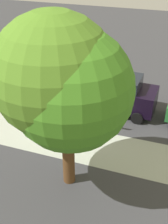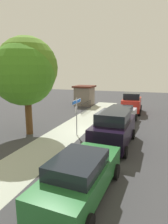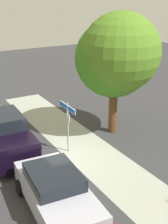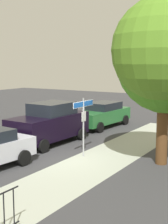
{
  "view_description": "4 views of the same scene",
  "coord_description": "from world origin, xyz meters",
  "views": [
    {
      "loc": [
        -4.79,
        11.45,
        8.37
      ],
      "look_at": [
        -1.11,
        1.03,
        1.65
      ],
      "focal_mm": 45.88,
      "sensor_mm": 36.0,
      "label": 1
    },
    {
      "loc": [
        -12.95,
        -4.36,
        4.4
      ],
      "look_at": [
        -0.22,
        -0.01,
        1.58
      ],
      "focal_mm": 31.82,
      "sensor_mm": 36.0,
      "label": 2
    },
    {
      "loc": [
        11.79,
        -5.88,
        7.54
      ],
      "look_at": [
        -0.29,
        1.14,
        2.08
      ],
      "focal_mm": 49.67,
      "sensor_mm": 36.0,
      "label": 3
    },
    {
      "loc": [
        11.14,
        7.78,
        4.09
      ],
      "look_at": [
        -1.5,
        -0.14,
        1.84
      ],
      "focal_mm": 51.77,
      "sensor_mm": 36.0,
      "label": 4
    }
  ],
  "objects": [
    {
      "name": "shade_tree",
      "position": [
        -1.35,
        3.7,
        4.38
      ],
      "size": [
        4.71,
        4.23,
        6.68
      ],
      "color": "#56361C",
      "rests_on": "ground_plane"
    },
    {
      "name": "ground_plane",
      "position": [
        0.0,
        0.0,
        0.0
      ],
      "size": [
        60.0,
        60.0,
        0.0
      ],
      "primitive_type": "plane",
      "color": "#38383A"
    },
    {
      "name": "car_green",
      "position": [
        -7.0,
        -2.2,
        0.82
      ],
      "size": [
        4.71,
        2.21,
        1.59
      ],
      "rotation": [
        0.0,
        0.0,
        -0.06
      ],
      "color": "#24672F",
      "rests_on": "ground_plane"
    },
    {
      "name": "street_sign",
      "position": [
        -0.59,
        0.4,
        1.88
      ],
      "size": [
        1.58,
        0.07,
        2.61
      ],
      "color": "#9EA0A5",
      "rests_on": "ground_plane"
    },
    {
      "name": "car_black",
      "position": [
        -1.74,
        -2.38,
        1.04
      ],
      "size": [
        4.62,
        2.26,
        2.1
      ],
      "rotation": [
        0.0,
        0.0,
        -0.04
      ],
      "color": "black",
      "rests_on": "ground_plane"
    },
    {
      "name": "sidewalk_strip",
      "position": [
        2.0,
        1.3,
        0.0
      ],
      "size": [
        24.0,
        2.6,
        0.0
      ],
      "primitive_type": "cube",
      "color": "#A6AD9C",
      "rests_on": "ground_plane"
    }
  ]
}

